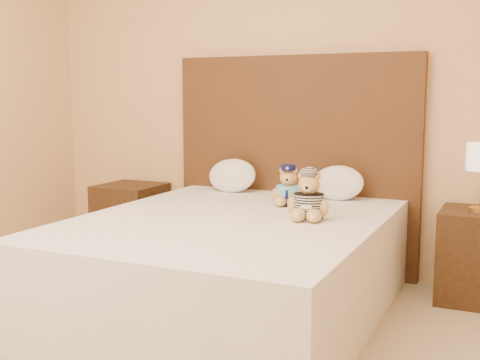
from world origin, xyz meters
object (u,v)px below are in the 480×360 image
object	(u,v)px
nightstand_right	(479,256)
teddy_police	(288,185)
nightstand_left	(131,220)
teddy_prisoner	(309,195)
bed	(231,265)
pillow_left	(232,174)
pillow_right	(338,181)

from	to	relation	value
nightstand_right	teddy_police	distance (m)	1.21
nightstand_left	teddy_prisoner	world-z (taller)	teddy_prisoner
bed	teddy_police	bearing A→B (deg)	73.10
bed	pillow_left	world-z (taller)	pillow_left
bed	nightstand_left	world-z (taller)	same
nightstand_right	teddy_prisoner	bearing A→B (deg)	-141.42
bed	teddy_police	distance (m)	0.65
bed	pillow_right	world-z (taller)	pillow_right
nightstand_left	pillow_right	xyz separation A→B (m)	(1.62, 0.03, 0.39)
teddy_prisoner	bed	bearing A→B (deg)	-170.79
nightstand_left	teddy_police	bearing A→B (deg)	-12.29
nightstand_right	pillow_right	distance (m)	0.96
pillow_left	bed	bearing A→B (deg)	-64.44
teddy_police	pillow_right	xyz separation A→B (m)	(0.22, 0.34, -0.00)
teddy_police	pillow_left	xyz separation A→B (m)	(-0.55, 0.34, 0.00)
teddy_police	teddy_prisoner	distance (m)	0.45
nightstand_left	pillow_left	world-z (taller)	pillow_left
teddy_prisoner	pillow_left	world-z (taller)	teddy_prisoner
nightstand_left	teddy_police	distance (m)	1.49
bed	nightstand_right	world-z (taller)	same
pillow_left	pillow_right	xyz separation A→B (m)	(0.77, 0.00, -0.01)
bed	nightstand_right	xyz separation A→B (m)	(1.25, 0.80, -0.00)
pillow_left	pillow_right	bearing A→B (deg)	0.00
pillow_left	nightstand_right	bearing A→B (deg)	-1.04
bed	teddy_prisoner	bearing A→B (deg)	17.42
teddy_prisoner	nightstand_right	bearing A→B (deg)	30.37
bed	pillow_left	size ratio (longest dim) A/B	5.61
bed	nightstand_left	bearing A→B (deg)	147.38
teddy_police	teddy_prisoner	xyz separation A→B (m)	(0.26, -0.37, 0.01)
bed	teddy_prisoner	distance (m)	0.59
pillow_left	pillow_right	world-z (taller)	pillow_left
bed	pillow_left	bearing A→B (deg)	115.56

